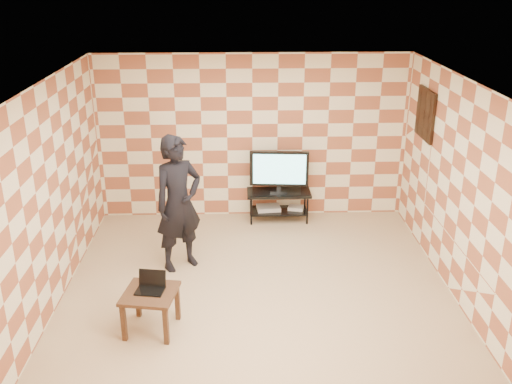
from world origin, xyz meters
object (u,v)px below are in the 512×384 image
at_px(tv_stand, 279,199).
at_px(person, 179,203).
at_px(side_table, 150,299).
at_px(tv, 279,170).

distance_m(tv_stand, person, 2.19).
xyz_separation_m(side_table, person, (0.20, 1.51, 0.54)).
xyz_separation_m(tv_stand, side_table, (-1.67, -3.03, 0.05)).
bearing_deg(person, tv, 10.80).
relative_size(tv, person, 0.50).
height_order(tv_stand, side_table, same).
bearing_deg(person, side_table, -132.83).
xyz_separation_m(tv_stand, tv, (0.00, -0.00, 0.51)).
height_order(side_table, person, person).
bearing_deg(person, tv_stand, 10.86).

